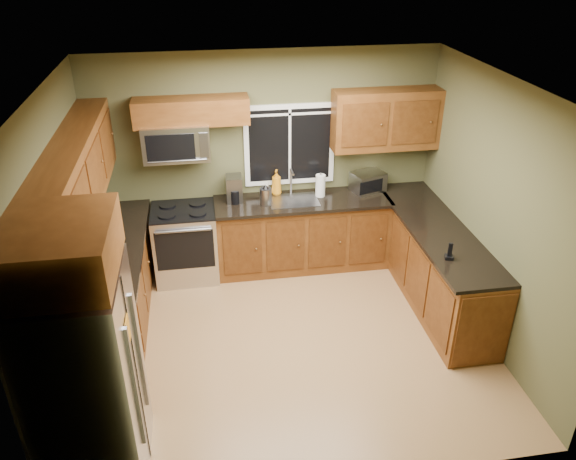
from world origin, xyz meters
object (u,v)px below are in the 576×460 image
object	(u,v)px
refrigerator	(88,380)
toaster_oven	(368,182)
soap_bottle_a	(276,182)
soap_bottle_c	(267,189)
coffee_maker	(234,190)
range	(186,243)
kettle	(266,196)
cordless_phone	(449,254)
microwave	(176,142)
paper_towel_roll	(320,186)

from	to	relation	value
refrigerator	toaster_oven	xyz separation A→B (m)	(3.02, 2.92, 0.16)
refrigerator	soap_bottle_a	distance (m)	3.54
refrigerator	toaster_oven	bearing A→B (deg)	44.04
soap_bottle_a	soap_bottle_c	xyz separation A→B (m)	(-0.12, 0.00, -0.08)
toaster_oven	coffee_maker	xyz separation A→B (m)	(-1.69, -0.03, 0.03)
range	soap_bottle_a	world-z (taller)	soap_bottle_a
soap_bottle_a	soap_bottle_c	world-z (taller)	soap_bottle_a
soap_bottle_c	kettle	bearing A→B (deg)	-100.17
kettle	cordless_phone	bearing A→B (deg)	-42.82
soap_bottle_c	cordless_phone	size ratio (longest dim) A/B	0.89
soap_bottle_c	cordless_phone	bearing A→B (deg)	-48.42
range	kettle	size ratio (longest dim) A/B	3.60
cordless_phone	coffee_maker	bearing A→B (deg)	139.84
coffee_maker	refrigerator	bearing A→B (deg)	-114.64
range	toaster_oven	bearing A→B (deg)	3.61
toaster_oven	soap_bottle_a	bearing A→B (deg)	175.88
toaster_oven	kettle	distance (m)	1.34
refrigerator	soap_bottle_c	distance (m)	3.47
microwave	soap_bottle_a	bearing A→B (deg)	4.61
toaster_oven	cordless_phone	bearing A→B (deg)	-78.80
toaster_oven	soap_bottle_c	bearing A→B (deg)	176.26
soap_bottle_c	toaster_oven	bearing A→B (deg)	-3.74
microwave	paper_towel_roll	bearing A→B (deg)	-1.54
range	soap_bottle_a	size ratio (longest dim) A/B	2.89
paper_towel_roll	soap_bottle_a	bearing A→B (deg)	165.21
toaster_oven	cordless_phone	xyz separation A→B (m)	(0.35, -1.75, -0.07)
refrigerator	soap_bottle_a	world-z (taller)	refrigerator
microwave	soap_bottle_a	xyz separation A→B (m)	(1.17, 0.09, -0.63)
kettle	paper_towel_roll	xyz separation A→B (m)	(0.70, 0.14, 0.02)
range	soap_bottle_c	distance (m)	1.21
soap_bottle_c	soap_bottle_a	bearing A→B (deg)	0.00
toaster_oven	kettle	xyz separation A→B (m)	(-1.33, -0.20, -0.00)
coffee_maker	soap_bottle_c	world-z (taller)	coffee_maker
refrigerator	soap_bottle_c	world-z (taller)	refrigerator
refrigerator	range	xyz separation A→B (m)	(0.69, 2.77, -0.43)
coffee_maker	soap_bottle_a	size ratio (longest dim) A/B	0.99
toaster_oven	kettle	bearing A→B (deg)	-171.63
refrigerator	kettle	world-z (taller)	refrigerator
cordless_phone	paper_towel_roll	bearing A→B (deg)	119.94
paper_towel_roll	cordless_phone	world-z (taller)	paper_towel_roll
refrigerator	microwave	world-z (taller)	microwave
range	toaster_oven	world-z (taller)	toaster_oven
refrigerator	paper_towel_roll	xyz separation A→B (m)	(2.39, 2.86, 0.18)
range	cordless_phone	distance (m)	3.16
refrigerator	kettle	bearing A→B (deg)	58.17
kettle	soap_bottle_a	size ratio (longest dim) A/B	0.80
coffee_maker	soap_bottle_a	world-z (taller)	soap_bottle_a
soap_bottle_c	refrigerator	bearing A→B (deg)	-120.10
toaster_oven	cordless_phone	distance (m)	1.78
microwave	coffee_maker	xyz separation A→B (m)	(0.64, -0.02, -0.64)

